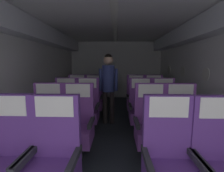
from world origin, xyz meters
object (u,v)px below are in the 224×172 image
object	(u,v)px
seat_c_left_window	(66,108)
seat_d_left_aisle	(94,99)
seat_c_right_aisle	(164,109)
seat_d_right_aisle	(154,99)
seat_a_right_aisle	(221,166)
seat_a_right_window	(169,164)
seat_b_right_aisle	(181,126)
seat_b_left_window	(47,125)
seat_a_left_window	(6,161)
seat_a_left_aisle	(53,163)
seat_b_left_aisle	(77,126)
seat_c_right_window	(141,109)
seat_b_right_window	(151,126)
seat_c_left_aisle	(87,109)
seat_d_left_window	(77,99)
seat_d_right_window	(136,99)
flight_attendant	(108,81)

from	to	relation	value
seat_c_left_window	seat_d_left_aisle	xyz separation A→B (m)	(0.46, 0.90, 0.00)
seat_c_right_aisle	seat_d_right_aisle	distance (m)	0.89
seat_a_right_aisle	seat_a_right_window	size ratio (longest dim) A/B	1.00
seat_c_right_aisle	seat_b_right_aisle	bearing A→B (deg)	-89.88
seat_b_left_window	seat_c_left_window	xyz separation A→B (m)	(-0.01, 0.90, 0.00)
seat_a_left_window	seat_c_left_window	distance (m)	1.81
seat_a_left_aisle	seat_b_left_aisle	size ratio (longest dim) A/B	1.00
seat_c_right_window	seat_d_right_aisle	world-z (taller)	same
seat_c_right_aisle	seat_c_right_window	distance (m)	0.47
seat_a_right_window	seat_b_right_window	distance (m)	0.90
seat_c_left_aisle	seat_b_left_window	bearing A→B (deg)	-116.76
seat_d_right_aisle	seat_c_left_window	bearing A→B (deg)	-156.37
seat_d_left_window	seat_d_right_window	bearing A→B (deg)	0.24
seat_b_right_aisle	seat_d_left_window	world-z (taller)	same
seat_d_right_window	flight_attendant	xyz separation A→B (m)	(-0.70, -0.49, 0.53)
seat_c_right_window	seat_d_left_aisle	world-z (taller)	same
seat_b_right_window	seat_d_right_window	xyz separation A→B (m)	(-0.01, 1.80, 0.00)
seat_c_left_aisle	seat_d_right_aisle	xyz separation A→B (m)	(1.57, 0.89, 0.00)
seat_d_left_aisle	seat_d_right_aisle	distance (m)	1.57
seat_b_right_aisle	seat_c_right_window	size ratio (longest dim) A/B	1.00
seat_d_right_window	seat_b_left_window	bearing A→B (deg)	-131.07
seat_d_right_aisle	seat_d_right_window	xyz separation A→B (m)	(-0.46, 0.01, 0.00)
seat_b_right_aisle	seat_c_right_window	distance (m)	1.01
seat_d_right_window	seat_c_left_aisle	bearing A→B (deg)	-141.00
seat_d_left_aisle	flight_attendant	distance (m)	0.83
seat_a_right_aisle	seat_c_right_window	world-z (taller)	same
seat_b_right_window	seat_d_right_window	world-z (taller)	same
seat_b_left_aisle	seat_c_left_window	size ratio (longest dim) A/B	1.00
seat_a_left_aisle	seat_b_left_window	bearing A→B (deg)	116.46
seat_d_left_aisle	seat_a_right_aisle	bearing A→B (deg)	-60.14
seat_b_left_aisle	seat_c_right_aisle	distance (m)	1.80
seat_a_left_window	seat_c_left_aisle	distance (m)	1.87
seat_b_left_window	seat_c_right_aisle	bearing A→B (deg)	23.82
seat_d_left_aisle	seat_a_right_window	bearing A→B (deg)	-67.85
seat_a_right_window	seat_d_left_aisle	world-z (taller)	same
flight_attendant	seat_b_right_aisle	bearing A→B (deg)	121.50
seat_a_left_window	seat_d_left_window	xyz separation A→B (m)	(0.01, 2.70, 0.00)
seat_c_left_aisle	seat_d_left_window	distance (m)	1.00
seat_a_right_aisle	seat_d_left_aisle	world-z (taller)	same
seat_c_left_aisle	seat_d_left_aisle	size ratio (longest dim) A/B	1.00
seat_b_left_aisle	flight_attendant	world-z (taller)	flight_attendant
seat_a_right_aisle	seat_b_left_aisle	xyz separation A→B (m)	(-1.55, 0.91, 0.00)
seat_b_left_window	seat_c_right_window	xyz separation A→B (m)	(1.55, 0.89, 0.00)
seat_c_left_window	seat_d_left_aisle	bearing A→B (deg)	62.72
seat_a_left_window	seat_c_right_aisle	distance (m)	2.72
flight_attendant	seat_c_right_window	bearing A→B (deg)	139.21
seat_d_left_aisle	seat_b_left_aisle	bearing A→B (deg)	-89.55
seat_d_left_window	seat_b_left_aisle	bearing A→B (deg)	-75.68
seat_c_left_window	seat_d_right_window	size ratio (longest dim) A/B	1.00
seat_b_left_aisle	seat_d_left_window	size ratio (longest dim) A/B	1.00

